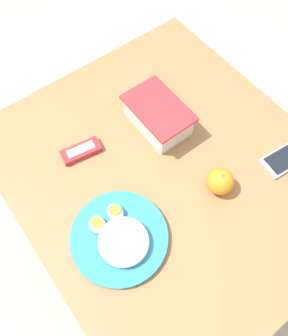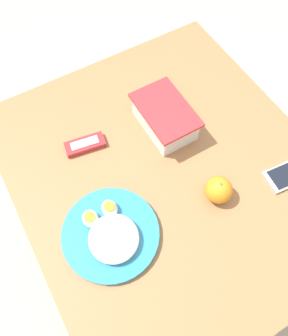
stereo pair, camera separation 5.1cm
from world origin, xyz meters
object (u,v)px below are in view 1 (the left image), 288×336
at_px(food_container, 158,117).
at_px(cell_phone, 287,158).
at_px(orange_fruit, 220,182).
at_px(rice_plate, 120,237).
at_px(candy_bar, 81,151).

distance_m(food_container, cell_phone, 0.40).
xyz_separation_m(orange_fruit, rice_plate, (-0.04, -0.31, -0.02)).
bearing_deg(rice_plate, cell_phone, 79.49).
bearing_deg(candy_bar, rice_plate, -11.88).
xyz_separation_m(orange_fruit, cell_phone, (0.05, 0.23, -0.03)).
bearing_deg(orange_fruit, cell_phone, 76.42).
relative_size(food_container, cell_phone, 1.27).
distance_m(rice_plate, candy_bar, 0.29).
bearing_deg(candy_bar, food_container, 77.16).
relative_size(food_container, orange_fruit, 2.74).
bearing_deg(orange_fruit, food_container, -179.45).
bearing_deg(cell_phone, rice_plate, -100.51).
height_order(food_container, orange_fruit, food_container).
xyz_separation_m(food_container, rice_plate, (0.23, -0.31, -0.02)).
bearing_deg(food_container, cell_phone, 34.84).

